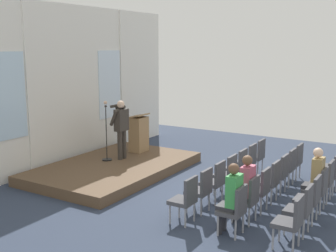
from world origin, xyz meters
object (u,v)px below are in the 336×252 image
chair_r1_c6 (295,159)px  chair_r2_c5 (331,171)px  chair_r0_c0 (186,197)px  chair_r1_c4 (280,172)px  chair_r1_c5 (288,165)px  chair_r1_c3 (270,179)px  chair_r2_c3 (318,187)px  chair_r1_c1 (248,197)px  chair_r0_c4 (238,165)px  chair_r0_c3 (227,172)px  speaker (121,125)px  audience_r1_c1 (245,185)px  chair_r1_c0 (235,207)px  chair_r0_c1 (201,188)px  chair_r2_c0 (292,219)px  lectern (139,133)px  chair_r0_c6 (257,154)px  chair_r2_c4 (325,178)px  chair_r2_c2 (311,196)px  audience_r2_c3 (315,176)px  mic_stand (107,148)px  chair_r2_c1 (302,207)px  audience_r1_c0 (231,195)px  chair_r1_c2 (260,187)px  chair_r0_c5 (248,159)px

chair_r1_c6 → chair_r2_c5: (-0.66, -1.02, 0.00)m
chair_r0_c0 → chair_r2_c5: (3.31, -2.04, 0.00)m
chair_r1_c4 → chair_r1_c5: bearing=0.0°
chair_r1_c3 → chair_r2_c3: (0.00, -1.02, 0.00)m
chair_r1_c1 → chair_r1_c6: size_ratio=1.00×
chair_r0_c4 → chair_r1_c6: same height
chair_r2_c3 → chair_r0_c0: bearing=134.3°
chair_r0_c3 → speaker: bearing=81.9°
audience_r1_c1 → chair_r1_c0: bearing=-173.1°
chair_r0_c1 → chair_r2_c0: (-0.66, -2.04, 0.00)m
lectern → chair_r2_c0: size_ratio=1.23×
chair_r1_c3 → chair_r1_c1: bearing=180.0°
chair_r0_c1 → audience_r1_c1: (0.00, -0.94, 0.21)m
chair_r0_c6 → chair_r2_c4: (-1.32, -2.04, 0.00)m
speaker → lectern: bearing=5.1°
chair_r0_c6 → chair_r2_c0: same height
chair_r1_c4 → chair_r2_c3: bearing=-123.0°
chair_r0_c1 → chair_r2_c2: size_ratio=1.00×
audience_r2_c3 → mic_stand: bearing=88.4°
chair_r2_c5 → chair_r0_c1: bearing=142.4°
chair_r1_c4 → chair_r0_c4: bearing=90.0°
lectern → chair_r2_c1: (-2.79, -5.58, -0.28)m
chair_r1_c0 → chair_r1_c5: same height
chair_r0_c0 → audience_r1_c0: size_ratio=0.70×
speaker → chair_r2_c5: (0.83, -5.50, -0.69)m
audience_r1_c1 → chair_r2_c2: bearing=-58.9°
chair_r0_c4 → audience_r2_c3: (-0.66, -1.96, 0.22)m
chair_r0_c3 → audience_r2_c3: audience_r2_c3 is taller
chair_r2_c3 → chair_r1_c5: bearing=37.6°
chair_r0_c0 → chair_r0_c4: same height
chair_r0_c4 → chair_r2_c2: size_ratio=1.00×
chair_r1_c6 → chair_r2_c1: same height
chair_r0_c4 → chair_r1_c5: bearing=-57.0°
chair_r1_c2 → chair_r0_c6: bearing=21.0°
chair_r0_c3 → chair_r1_c1: size_ratio=1.00×
mic_stand → audience_r1_c1: 4.88m
chair_r0_c4 → audience_r1_c0: (-2.65, -0.94, 0.21)m
chair_r1_c5 → chair_r2_c1: size_ratio=1.00×
chair_r0_c0 → chair_r0_c3: 1.98m
chair_r0_c1 → chair_r2_c2: 2.14m
chair_r2_c1 → chair_r2_c2: size_ratio=1.00×
chair_r1_c5 → audience_r2_c3: (-1.32, -0.94, 0.22)m
chair_r2_c2 → lectern: bearing=69.1°
chair_r0_c5 → chair_r1_c0: (-3.31, -1.02, 0.00)m
audience_r1_c0 → chair_r2_c4: audience_r1_c0 is taller
chair_r0_c1 → chair_r1_c1: same height
audience_r2_c3 → chair_r0_c3: bearing=90.0°
chair_r0_c0 → audience_r2_c3: size_ratio=0.69×
chair_r1_c5 → chair_r1_c6: same height
chair_r0_c3 → chair_r1_c3: bearing=-90.0°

